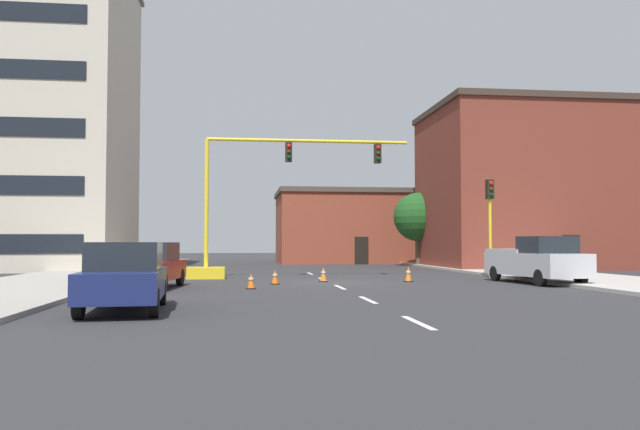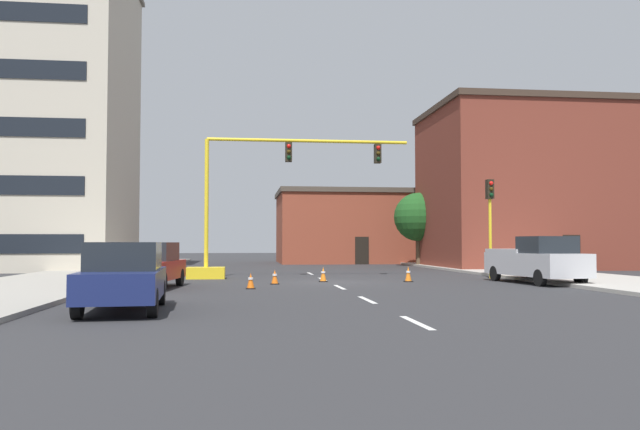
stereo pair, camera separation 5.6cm
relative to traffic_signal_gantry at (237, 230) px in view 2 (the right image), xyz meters
The scene contains 21 objects.
ground_plane 5.85m from the traffic_signal_gantry, 41.66° to the right, with size 160.00×160.00×0.00m, color #2D2D30.
sidewalk_left 9.26m from the traffic_signal_gantry, 150.40° to the left, with size 6.00×56.00×0.14m, color #9E998E.
sidewalk_right 16.59m from the traffic_signal_gantry, 15.66° to the left, with size 6.00×56.00×0.14m, color #B2ADA3.
lane_stripe_seg_0 18.17m from the traffic_signal_gantry, 77.15° to the right, with size 0.16×2.40×0.01m, color silver.
lane_stripe_seg_1 12.93m from the traffic_signal_gantry, 71.63° to the right, with size 0.16×2.40×0.01m, color silver.
lane_stripe_seg_2 8.04m from the traffic_signal_gantry, 58.60° to the right, with size 0.16×2.40×0.01m, color silver.
lane_stripe_seg_3 4.76m from the traffic_signal_gantry, 14.88° to the right, with size 0.16×2.40×0.01m, color silver.
lane_stripe_seg_4 6.42m from the traffic_signal_gantry, 47.91° to the left, with size 0.16×2.40×0.01m, color silver.
building_tall_left 20.36m from the traffic_signal_gantry, 138.47° to the left, with size 13.46×12.28×20.21m.
building_brick_center 25.40m from the traffic_signal_gantry, 67.60° to the left, with size 12.99×9.49×6.17m.
building_row_right 22.99m from the traffic_signal_gantry, 27.91° to the left, with size 14.12×10.50×11.03m.
traffic_signal_gantry is the anchor object (origin of this frame).
traffic_light_pole_right 12.32m from the traffic_signal_gantry, ahead, with size 0.32×0.47×4.80m.
tree_right_far 19.79m from the traffic_signal_gantry, 48.25° to the left, with size 3.61×3.61×5.43m.
pickup_truck_silver 13.77m from the traffic_signal_gantry, 22.71° to the right, with size 2.50×5.56×1.99m.
sedan_red_near_left 7.24m from the traffic_signal_gantry, 116.95° to the right, with size 2.31×4.67×1.74m.
sedan_navy_mid_left 14.78m from the traffic_signal_gantry, 100.60° to the right, with size 2.14×4.61×1.74m.
traffic_cone_roadside_a 5.22m from the traffic_signal_gantry, 70.65° to the right, with size 0.36×0.36×0.61m.
traffic_cone_roadside_b 5.31m from the traffic_signal_gantry, 39.41° to the right, with size 0.36×0.36×0.66m.
traffic_cone_roadside_c 7.39m from the traffic_signal_gantry, 85.43° to the right, with size 0.36×0.36×0.60m.
traffic_cone_roadside_d 8.57m from the traffic_signal_gantry, 25.45° to the right, with size 0.36×0.36×0.69m.
Camera 2 is at (-3.73, -27.45, 1.73)m, focal length 35.70 mm.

